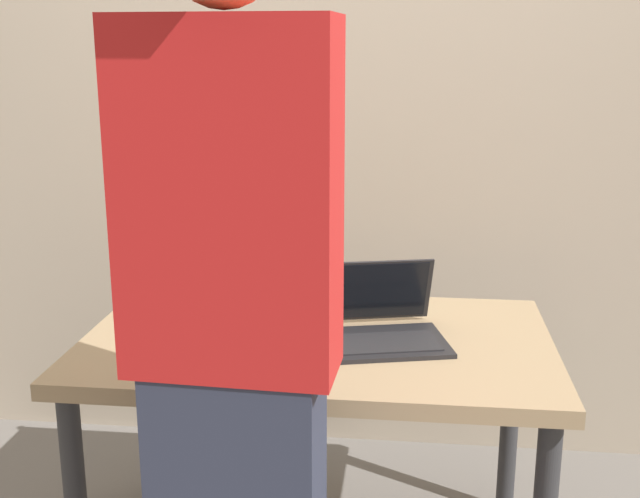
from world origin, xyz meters
name	(u,v)px	position (x,y,z in m)	size (l,w,h in m)	color
desk	(317,364)	(0.00, 0.00, 0.63)	(1.28, 0.78, 0.71)	#9E8460
laptop	(382,323)	(0.18, 0.01, 0.75)	(0.38, 0.38, 0.20)	black
beer_bottle_dark	(262,279)	(-0.19, 0.18, 0.82)	(0.07, 0.07, 0.29)	brown
beer_bottle_green	(271,267)	(-0.17, 0.26, 0.83)	(0.07, 0.07, 0.30)	#333333
beer_bottle_amber	(208,267)	(-0.37, 0.24, 0.83)	(0.06, 0.06, 0.31)	#1E5123
person_figure	(233,331)	(-0.10, -0.57, 0.94)	(0.43, 0.29, 1.80)	#2D3347
back_wall	(344,100)	(0.00, 0.82, 1.30)	(6.00, 0.10, 2.60)	tan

